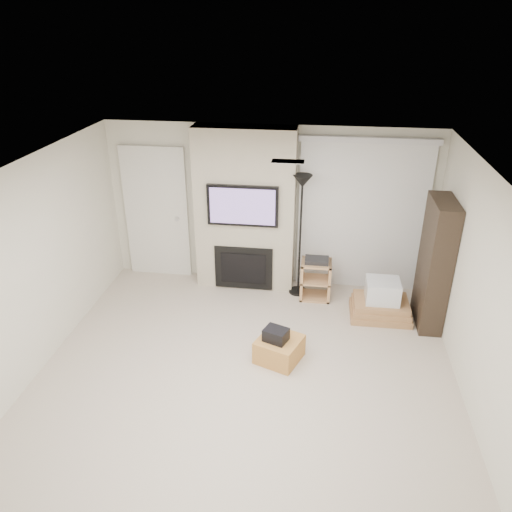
# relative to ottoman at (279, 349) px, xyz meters

# --- Properties ---
(floor) EXTENTS (5.00, 5.50, 0.00)m
(floor) POSITION_rel_ottoman_xyz_m (-0.37, -0.64, -0.15)
(floor) COLOR beige
(floor) RESTS_ON ground
(ceiling) EXTENTS (5.00, 5.50, 0.00)m
(ceiling) POSITION_rel_ottoman_xyz_m (-0.37, -0.64, 2.35)
(ceiling) COLOR white
(ceiling) RESTS_ON wall_back
(wall_back) EXTENTS (5.00, 0.00, 2.50)m
(wall_back) POSITION_rel_ottoman_xyz_m (-0.37, 2.11, 1.10)
(wall_back) COLOR beige
(wall_back) RESTS_ON ground
(wall_left) EXTENTS (0.00, 5.50, 2.50)m
(wall_left) POSITION_rel_ottoman_xyz_m (-2.87, -0.64, 1.10)
(wall_left) COLOR beige
(wall_left) RESTS_ON ground
(wall_right) EXTENTS (0.00, 5.50, 2.50)m
(wall_right) POSITION_rel_ottoman_xyz_m (2.13, -0.64, 1.10)
(wall_right) COLOR beige
(wall_right) RESTS_ON ground
(hvac_vent) EXTENTS (0.35, 0.18, 0.01)m
(hvac_vent) POSITION_rel_ottoman_xyz_m (0.03, 0.16, 2.35)
(hvac_vent) COLOR silver
(hvac_vent) RESTS_ON ceiling
(ottoman) EXTENTS (0.65, 0.65, 0.30)m
(ottoman) POSITION_rel_ottoman_xyz_m (0.00, 0.00, 0.00)
(ottoman) COLOR #BE813D
(ottoman) RESTS_ON floor
(black_bag) EXTENTS (0.34, 0.31, 0.16)m
(black_bag) POSITION_rel_ottoman_xyz_m (-0.04, -0.03, 0.23)
(black_bag) COLOR black
(black_bag) RESTS_ON ottoman
(fireplace_wall) EXTENTS (1.50, 0.47, 2.50)m
(fireplace_wall) POSITION_rel_ottoman_xyz_m (-0.72, 1.90, 1.09)
(fireplace_wall) COLOR #BCB199
(fireplace_wall) RESTS_ON floor
(entry_door) EXTENTS (1.02, 0.11, 2.14)m
(entry_door) POSITION_rel_ottoman_xyz_m (-2.17, 2.07, 0.90)
(entry_door) COLOR silver
(entry_door) RESTS_ON floor
(vertical_blinds) EXTENTS (1.98, 0.10, 2.37)m
(vertical_blinds) POSITION_rel_ottoman_xyz_m (1.03, 2.06, 1.12)
(vertical_blinds) COLOR silver
(vertical_blinds) RESTS_ON floor
(floor_lamp) EXTENTS (0.28, 0.28, 1.89)m
(floor_lamp) POSITION_rel_ottoman_xyz_m (0.14, 1.71, 1.34)
(floor_lamp) COLOR black
(floor_lamp) RESTS_ON floor
(av_stand) EXTENTS (0.45, 0.38, 0.66)m
(av_stand) POSITION_rel_ottoman_xyz_m (0.40, 1.60, 0.20)
(av_stand) COLOR tan
(av_stand) RESTS_ON floor
(box_stack) EXTENTS (0.85, 0.64, 0.57)m
(box_stack) POSITION_rel_ottoman_xyz_m (1.34, 1.20, 0.07)
(box_stack) COLOR #AA794C
(box_stack) RESTS_ON floor
(bookshelf) EXTENTS (0.30, 0.80, 1.80)m
(bookshelf) POSITION_rel_ottoman_xyz_m (1.97, 1.15, 0.75)
(bookshelf) COLOR black
(bookshelf) RESTS_ON floor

